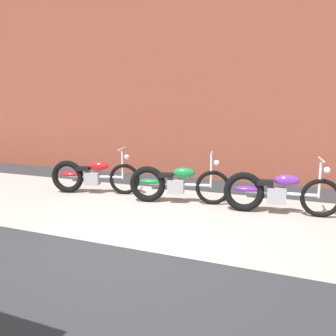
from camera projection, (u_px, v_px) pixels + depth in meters
The scene contains 6 objects.
ground_plane at pixel (115, 246), 4.65m from camera, with size 80.00×80.00×0.00m, color #2D2D30.
sidewalk_slab at pixel (165, 211), 6.24m from camera, with size 36.00×3.50×0.01m, color #9E998E.
brick_building_wall at pixel (216, 68), 8.90m from camera, with size 36.00×0.50×5.85m, color brown.
motorcycle_red at pixel (89, 176), 7.56m from camera, with size 1.96×0.78×1.03m.
motorcycle_green at pixel (172, 183), 6.77m from camera, with size 1.97×0.73×1.03m.
motorcycle_purple at pixel (272, 192), 6.07m from camera, with size 2.00×0.58×1.03m.
Camera 1 is at (2.34, -3.80, 1.83)m, focal length 36.48 mm.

